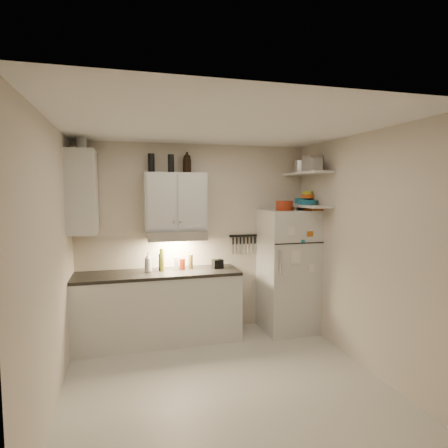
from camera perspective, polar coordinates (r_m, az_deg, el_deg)
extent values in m
cube|color=beige|center=(4.22, -0.09, -22.84)|extent=(3.20, 3.00, 0.02)
cube|color=white|center=(3.78, -0.10, 14.90)|extent=(3.20, 3.00, 0.02)
cube|color=beige|center=(5.24, -4.39, -2.21)|extent=(3.20, 0.02, 2.60)
cube|color=beige|center=(3.72, -24.97, -5.72)|extent=(0.02, 3.00, 2.60)
cube|color=beige|center=(4.48, 20.28, -3.78)|extent=(0.02, 3.00, 2.60)
cube|color=silver|center=(5.05, -9.93, -12.56)|extent=(2.10, 0.60, 0.88)
cube|color=black|center=(4.93, -10.02, -7.46)|extent=(2.10, 0.62, 0.04)
cube|color=silver|center=(4.98, -7.45, 3.44)|extent=(0.80, 0.33, 0.75)
cube|color=silver|center=(4.82, -20.78, 4.58)|extent=(0.33, 0.55, 1.00)
cube|color=silver|center=(4.95, -7.29, -1.63)|extent=(0.76, 0.46, 0.12)
cube|color=silver|center=(5.37, 9.70, -6.97)|extent=(0.70, 0.68, 1.70)
cube|color=silver|center=(5.22, 12.56, 7.55)|extent=(0.30, 0.95, 0.03)
cube|color=silver|center=(5.22, 12.47, 2.72)|extent=(0.30, 0.95, 0.03)
cube|color=black|center=(5.39, 3.00, -1.79)|extent=(0.42, 0.02, 0.03)
cylinder|color=maroon|center=(5.08, 9.18, 2.78)|extent=(0.25, 0.25, 0.13)
cube|color=#C16018|center=(5.20, 13.46, 2.45)|extent=(0.19, 0.23, 0.08)
cylinder|color=silver|center=(5.25, 10.87, 2.58)|extent=(0.07, 0.07, 0.09)
cylinder|color=silver|center=(5.54, 11.68, 8.49)|extent=(0.32, 0.32, 0.18)
cube|color=#AAAAAD|center=(5.15, 13.30, 8.91)|extent=(0.24, 0.22, 0.21)
cube|color=#AAAAAD|center=(4.91, 13.51, 8.79)|extent=(0.19, 0.19, 0.16)
cylinder|color=#165E7A|center=(5.42, 11.85, 3.43)|extent=(0.22, 0.22, 0.09)
cylinder|color=#F05A16|center=(5.37, 12.59, 4.15)|extent=(0.17, 0.17, 0.05)
cylinder|color=yellow|center=(5.37, 12.60, 4.66)|extent=(0.14, 0.14, 0.04)
cylinder|color=#165E7A|center=(5.24, 12.67, 3.24)|extent=(0.29, 0.29, 0.06)
cylinder|color=black|center=(4.96, -8.08, 9.11)|extent=(0.08, 0.08, 0.23)
cylinder|color=black|center=(5.03, -11.01, 9.09)|extent=(0.11, 0.11, 0.25)
cylinder|color=silver|center=(4.90, -20.89, 11.41)|extent=(0.16, 0.16, 0.16)
imported|color=silver|center=(4.92, -11.49, -5.57)|extent=(0.13, 0.13, 0.29)
cylinder|color=brown|center=(5.07, -5.11, -5.72)|extent=(0.07, 0.07, 0.19)
cylinder|color=olive|center=(4.95, -9.43, -5.40)|extent=(0.08, 0.08, 0.30)
cylinder|color=black|center=(5.00, -9.67, -5.75)|extent=(0.05, 0.05, 0.22)
cylinder|color=silver|center=(5.04, -7.28, -5.90)|extent=(0.08, 0.08, 0.18)
cylinder|color=maroon|center=(5.02, -6.38, -6.08)|extent=(0.10, 0.10, 0.15)
cube|color=black|center=(5.08, -0.98, -6.09)|extent=(0.16, 0.13, 0.12)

